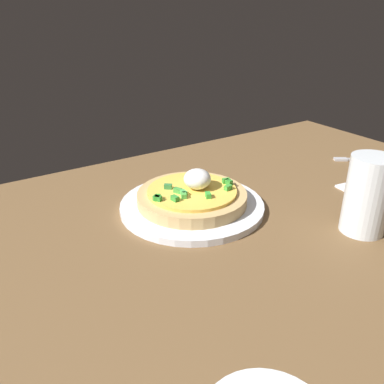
{
  "coord_description": "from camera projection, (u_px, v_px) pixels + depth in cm",
  "views": [
    {
      "loc": [
        39.5,
        40.37,
        34.58
      ],
      "look_at": [
        6.35,
        -10.38,
        6.12
      ],
      "focal_mm": 37.77,
      "sensor_mm": 36.0,
      "label": 1
    }
  ],
  "objects": [
    {
      "name": "fork",
      "position": [
        353.0,
        159.0,
        0.89
      ],
      "size": [
        9.11,
        6.65,
        0.5
      ],
      "rotation": [
        0.0,
        0.0,
        -0.6
      ],
      "color": "#B7B7BC",
      "rests_on": "dining_table"
    },
    {
      "name": "pizza",
      "position": [
        192.0,
        195.0,
        0.67
      ],
      "size": [
        18.3,
        18.3,
        5.81
      ],
      "color": "tan",
      "rests_on": "plate"
    },
    {
      "name": "cup_near",
      "position": [
        367.0,
        198.0,
        0.6
      ],
      "size": [
        6.56,
        6.56,
        11.94
      ],
      "color": "silver",
      "rests_on": "dining_table"
    },
    {
      "name": "napkin",
      "position": [
        384.0,
        192.0,
        0.74
      ],
      "size": [
        13.68,
        13.68,
        0.4
      ],
      "primitive_type": "cube",
      "rotation": [
        0.0,
        0.0,
        -0.13
      ],
      "color": "silver",
      "rests_on": "dining_table"
    },
    {
      "name": "dining_table",
      "position": [
        261.0,
        232.0,
        0.64
      ],
      "size": [
        106.5,
        78.03,
        2.99
      ],
      "primitive_type": "cube",
      "color": "brown",
      "rests_on": "ground"
    },
    {
      "name": "plate",
      "position": [
        192.0,
        206.0,
        0.68
      ],
      "size": [
        24.14,
        24.14,
        1.13
      ],
      "primitive_type": "cylinder",
      "color": "white",
      "rests_on": "dining_table"
    }
  ]
}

